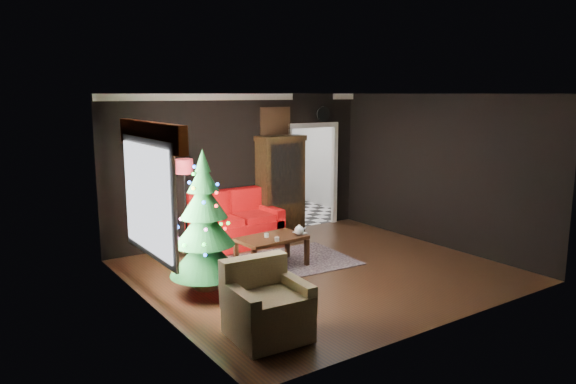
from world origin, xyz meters
TOP-DOWN VIEW (x-y plane):
  - floor at (0.00, 0.00)m, footprint 5.50×5.50m
  - ceiling at (0.00, 0.00)m, footprint 5.50×5.50m
  - wall_back at (0.00, 2.50)m, footprint 5.50×0.00m
  - wall_front at (0.00, -2.50)m, footprint 5.50×0.00m
  - wall_left at (-2.75, 0.00)m, footprint 0.00×5.50m
  - wall_right at (2.75, 0.00)m, footprint 0.00×5.50m
  - doorway at (1.70, 2.50)m, footprint 1.10×0.10m
  - left_window at (-2.71, 0.20)m, footprint 0.05×1.60m
  - valance at (-2.63, 0.20)m, footprint 0.12×2.10m
  - kitchen_floor at (1.70, 4.00)m, footprint 3.00×3.00m
  - kitchen_window at (1.70, 5.45)m, footprint 0.70×0.06m
  - rug at (-0.16, 0.66)m, footprint 2.23×1.69m
  - loveseat at (-0.40, 2.05)m, footprint 1.70×0.90m
  - curio_cabinet at (0.75, 2.27)m, footprint 0.90×0.45m
  - floor_lamp at (-1.53, 1.70)m, footprint 0.32×0.32m
  - christmas_tree at (-1.96, 0.08)m, footprint 1.02×1.02m
  - armchair at (-1.98, -1.59)m, footprint 0.92×0.92m
  - coffee_table at (-0.52, 0.61)m, footprint 1.15×0.74m
  - teapot at (-0.09, 0.45)m, footprint 0.22×0.22m
  - cup_a at (-0.60, 0.64)m, footprint 0.08×0.08m
  - cup_b at (-0.59, 0.35)m, footprint 0.09×0.09m
  - book at (-0.09, 0.53)m, footprint 0.16×0.02m
  - wall_clock at (1.95, 2.45)m, footprint 0.32×0.32m
  - painting at (0.75, 2.46)m, footprint 0.62×0.05m
  - kitchen_counter at (1.70, 5.20)m, footprint 1.80×0.60m
  - kitchen_table at (1.40, 3.70)m, footprint 0.70×0.70m

SIDE VIEW (x-z plane):
  - floor at x=0.00m, z-range 0.00..0.00m
  - kitchen_floor at x=1.70m, z-range 0.00..0.00m
  - rug at x=-0.16m, z-range 0.00..0.01m
  - coffee_table at x=-0.52m, z-range 0.01..0.51m
  - kitchen_table at x=1.40m, z-range 0.00..0.75m
  - kitchen_counter at x=1.70m, z-range 0.00..0.90m
  - armchair at x=-1.98m, z-range 0.02..0.90m
  - loveseat at x=-0.40m, z-range 0.00..1.00m
  - cup_a at x=-0.60m, z-range 0.51..0.57m
  - cup_b at x=-0.59m, z-range 0.51..0.57m
  - teapot at x=-0.09m, z-range 0.51..0.67m
  - book at x=-0.09m, z-range 0.51..0.72m
  - floor_lamp at x=-1.53m, z-range -0.08..1.74m
  - curio_cabinet at x=0.75m, z-range 0.00..1.90m
  - doorway at x=1.70m, z-range 0.00..2.10m
  - christmas_tree at x=-1.96m, z-range 0.09..2.01m
  - wall_back at x=0.00m, z-range -1.35..4.15m
  - wall_front at x=0.00m, z-range -1.35..4.15m
  - wall_left at x=-2.75m, z-range -1.35..4.15m
  - wall_right at x=2.75m, z-range -1.35..4.15m
  - left_window at x=-2.71m, z-range 0.75..2.15m
  - kitchen_window at x=1.70m, z-range 1.35..2.05m
  - painting at x=0.75m, z-range 1.99..2.51m
  - valance at x=-2.63m, z-range 2.10..2.44m
  - wall_clock at x=1.95m, z-range 2.35..2.41m
  - ceiling at x=0.00m, z-range 2.80..2.80m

